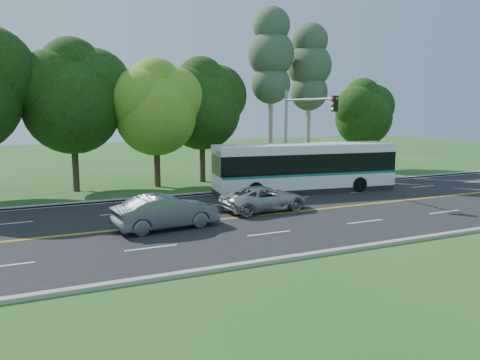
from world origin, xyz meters
name	(u,v)px	position (x,y,z in m)	size (l,w,h in m)	color
ground	(247,217)	(0.00, 0.00, 0.00)	(120.00, 120.00, 0.00)	#25551C
road	(247,217)	(0.00, 0.00, 0.01)	(60.00, 14.00, 0.02)	black
curb_north	(202,194)	(0.00, 7.15, 0.07)	(60.00, 0.30, 0.15)	#9D998E
curb_south	(324,253)	(0.00, -7.15, 0.07)	(60.00, 0.30, 0.15)	#9D998E
grass_verge	(193,190)	(0.00, 9.00, 0.05)	(60.00, 4.00, 0.10)	#25551C
lane_markings	(245,217)	(-0.09, 0.00, 0.02)	(57.60, 13.82, 0.00)	gold
tree_row	(107,94)	(-5.15, 12.13, 6.73)	(44.70, 9.10, 13.84)	black
bougainvillea_hedge	(287,176)	(7.18, 8.15, 0.72)	(9.50, 2.25, 1.50)	maroon
traffic_signal	(300,124)	(6.49, 5.40, 4.67)	(0.42, 6.10, 7.00)	gray
transit_bus	(305,168)	(6.85, 5.24, 1.65)	(12.84, 4.24, 3.30)	white
sedan	(166,212)	(-4.57, -0.70, 0.84)	(1.74, 4.98, 1.64)	slate
suv	(264,199)	(1.52, 0.94, 0.71)	(2.29, 4.96, 1.38)	#AFB0B3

